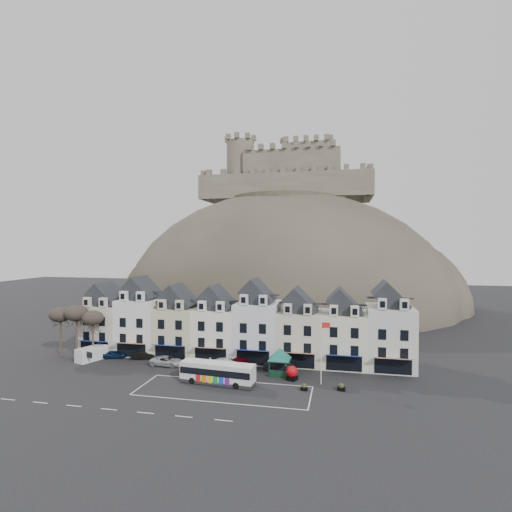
{
  "coord_description": "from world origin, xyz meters",
  "views": [
    {
      "loc": [
        16.65,
        -46.94,
        18.67
      ],
      "look_at": [
        1.29,
        24.0,
        16.49
      ],
      "focal_mm": 28.0,
      "sensor_mm": 36.0,
      "label": 1
    }
  ],
  "objects_px": {
    "red_buoy": "(292,373)",
    "car_black": "(144,355)",
    "flagpole": "(322,348)",
    "car_silver": "(167,361)",
    "car_charcoal": "(279,365)",
    "car_maroon": "(241,362)",
    "bus_shelter": "(280,354)",
    "white_van": "(91,354)",
    "car_navy": "(115,354)",
    "car_white": "(226,363)",
    "bus": "(218,372)"
  },
  "relations": [
    {
      "from": "red_buoy",
      "to": "flagpole",
      "type": "height_order",
      "value": "flagpole"
    },
    {
      "from": "car_silver",
      "to": "car_navy",
      "type": "bearing_deg",
      "value": 81.15
    },
    {
      "from": "flagpole",
      "to": "car_white",
      "type": "height_order",
      "value": "flagpole"
    },
    {
      "from": "bus",
      "to": "car_silver",
      "type": "height_order",
      "value": "bus"
    },
    {
      "from": "bus",
      "to": "car_maroon",
      "type": "bearing_deg",
      "value": 85.52
    },
    {
      "from": "red_buoy",
      "to": "car_black",
      "type": "bearing_deg",
      "value": 168.8
    },
    {
      "from": "flagpole",
      "to": "car_black",
      "type": "relative_size",
      "value": 2.16
    },
    {
      "from": "car_silver",
      "to": "white_van",
      "type": "bearing_deg",
      "value": 92.03
    },
    {
      "from": "red_buoy",
      "to": "car_navy",
      "type": "distance_m",
      "value": 29.98
    },
    {
      "from": "bus",
      "to": "white_van",
      "type": "relative_size",
      "value": 2.02
    },
    {
      "from": "car_navy",
      "to": "car_black",
      "type": "height_order",
      "value": "car_black"
    },
    {
      "from": "bus_shelter",
      "to": "car_silver",
      "type": "xyz_separation_m",
      "value": [
        -17.64,
        0.66,
        -2.31
      ]
    },
    {
      "from": "car_black",
      "to": "car_white",
      "type": "relative_size",
      "value": 0.79
    },
    {
      "from": "car_black",
      "to": "car_maroon",
      "type": "bearing_deg",
      "value": -110.07
    },
    {
      "from": "bus_shelter",
      "to": "red_buoy",
      "type": "xyz_separation_m",
      "value": [
        1.96,
        -1.75,
        -2.02
      ]
    },
    {
      "from": "flagpole",
      "to": "car_white",
      "type": "bearing_deg",
      "value": 164.67
    },
    {
      "from": "white_van",
      "to": "car_black",
      "type": "xyz_separation_m",
      "value": [
        7.81,
        2.5,
        -0.42
      ]
    },
    {
      "from": "car_white",
      "to": "car_maroon",
      "type": "bearing_deg",
      "value": -91.58
    },
    {
      "from": "car_maroon",
      "to": "flagpole",
      "type": "bearing_deg",
      "value": -89.25
    },
    {
      "from": "car_navy",
      "to": "bus_shelter",
      "type": "bearing_deg",
      "value": -113.04
    },
    {
      "from": "bus_shelter",
      "to": "red_buoy",
      "type": "height_order",
      "value": "bus_shelter"
    },
    {
      "from": "flagpole",
      "to": "car_charcoal",
      "type": "bearing_deg",
      "value": 145.38
    },
    {
      "from": "car_maroon",
      "to": "car_charcoal",
      "type": "relative_size",
      "value": 0.93
    },
    {
      "from": "bus_shelter",
      "to": "white_van",
      "type": "bearing_deg",
      "value": -179.83
    },
    {
      "from": "red_buoy",
      "to": "flagpole",
      "type": "distance_m",
      "value": 5.68
    },
    {
      "from": "car_black",
      "to": "car_silver",
      "type": "relative_size",
      "value": 0.79
    },
    {
      "from": "flagpole",
      "to": "car_maroon",
      "type": "height_order",
      "value": "flagpole"
    },
    {
      "from": "bus_shelter",
      "to": "car_black",
      "type": "xyz_separation_m",
      "value": [
        -22.84,
        3.16,
        -2.36
      ]
    },
    {
      "from": "bus_shelter",
      "to": "car_white",
      "type": "distance_m",
      "value": 8.87
    },
    {
      "from": "red_buoy",
      "to": "car_maroon",
      "type": "height_order",
      "value": "red_buoy"
    },
    {
      "from": "car_charcoal",
      "to": "flagpole",
      "type": "bearing_deg",
      "value": -122.06
    },
    {
      "from": "flagpole",
      "to": "car_silver",
      "type": "height_order",
      "value": "flagpole"
    },
    {
      "from": "red_buoy",
      "to": "car_black",
      "type": "distance_m",
      "value": 25.28
    },
    {
      "from": "red_buoy",
      "to": "car_white",
      "type": "xyz_separation_m",
      "value": [
        -10.4,
        3.23,
        -0.27
      ]
    },
    {
      "from": "car_navy",
      "to": "car_black",
      "type": "relative_size",
      "value": 0.93
    },
    {
      "from": "red_buoy",
      "to": "car_maroon",
      "type": "distance_m",
      "value": 9.11
    },
    {
      "from": "bus",
      "to": "car_maroon",
      "type": "height_order",
      "value": "bus"
    },
    {
      "from": "car_maroon",
      "to": "car_charcoal",
      "type": "bearing_deg",
      "value": -71.11
    },
    {
      "from": "red_buoy",
      "to": "white_van",
      "type": "xyz_separation_m",
      "value": [
        -32.61,
        2.41,
        0.08
      ]
    },
    {
      "from": "bus",
      "to": "car_maroon",
      "type": "xyz_separation_m",
      "value": [
        1.35,
        7.6,
        -0.84
      ]
    },
    {
      "from": "car_navy",
      "to": "car_white",
      "type": "relative_size",
      "value": 0.73
    },
    {
      "from": "car_silver",
      "to": "car_white",
      "type": "xyz_separation_m",
      "value": [
        9.2,
        0.82,
        0.02
      ]
    },
    {
      "from": "bus_shelter",
      "to": "flagpole",
      "type": "xyz_separation_m",
      "value": [
        6.05,
        -2.49,
        1.85
      ]
    },
    {
      "from": "white_van",
      "to": "bus_shelter",
      "type": "bearing_deg",
      "value": 19.36
    },
    {
      "from": "bus_shelter",
      "to": "car_charcoal",
      "type": "bearing_deg",
      "value": 102.18
    },
    {
      "from": "red_buoy",
      "to": "car_charcoal",
      "type": "xyz_separation_m",
      "value": [
        -2.33,
        3.69,
        -0.23
      ]
    },
    {
      "from": "car_white",
      "to": "car_maroon",
      "type": "xyz_separation_m",
      "value": [
        2.22,
        0.76,
        0.02
      ]
    },
    {
      "from": "car_white",
      "to": "car_charcoal",
      "type": "bearing_deg",
      "value": -107.29
    },
    {
      "from": "white_van",
      "to": "car_charcoal",
      "type": "xyz_separation_m",
      "value": [
        30.27,
        1.28,
        -0.31
      ]
    },
    {
      "from": "car_black",
      "to": "car_charcoal",
      "type": "relative_size",
      "value": 0.85
    }
  ]
}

